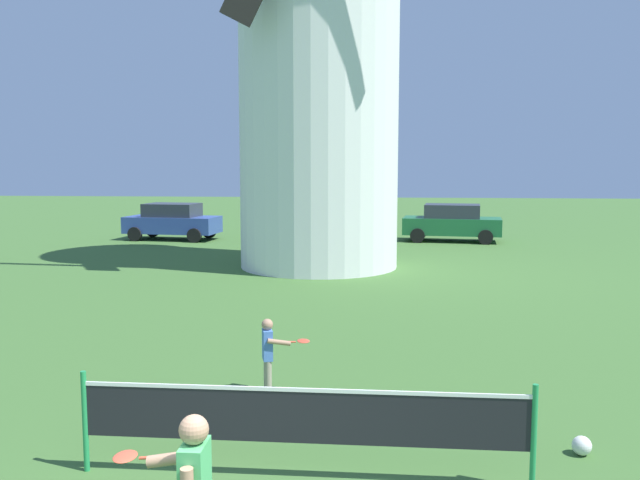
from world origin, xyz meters
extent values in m
cylinder|color=white|center=(-0.71, 16.94, 6.00)|extent=(4.94, 4.94, 12.00)
cylinder|color=#238E4C|center=(-1.89, 2.49, 0.55)|extent=(0.06, 0.06, 1.10)
cylinder|color=#238E4C|center=(2.79, 2.49, 0.55)|extent=(0.06, 0.06, 1.10)
cube|color=black|center=(0.45, 2.49, 0.68)|extent=(4.63, 0.01, 0.55)
cube|color=white|center=(0.45, 2.49, 0.97)|extent=(4.63, 0.02, 0.04)
sphere|color=tan|center=(-0.11, 0.48, 1.35)|extent=(0.22, 0.22, 0.22)
cylinder|color=tan|center=(-0.31, 0.66, 1.04)|extent=(0.45, 0.10, 0.17)
cylinder|color=#D84C33|center=(-0.49, 0.66, 1.04)|extent=(0.22, 0.03, 0.04)
ellipsoid|color=#D84C33|center=(-0.71, 0.65, 1.04)|extent=(0.18, 0.24, 0.03)
cylinder|color=#9E937F|center=(-0.38, 5.16, 0.24)|extent=(0.10, 0.10, 0.49)
cylinder|color=#9E937F|center=(-0.34, 5.03, 0.24)|extent=(0.10, 0.10, 0.49)
cube|color=#4C7AD1|center=(-0.36, 5.09, 0.71)|extent=(0.19, 0.27, 0.44)
sphere|color=tan|center=(-0.36, 5.09, 1.00)|extent=(0.16, 0.16, 0.16)
cylinder|color=tan|center=(-0.40, 5.24, 0.69)|extent=(0.07, 0.07, 0.33)
cylinder|color=tan|center=(-0.18, 5.00, 0.77)|extent=(0.34, 0.16, 0.13)
cylinder|color=#D84C33|center=(-0.05, 5.04, 0.77)|extent=(0.22, 0.09, 0.04)
ellipsoid|color=#D84C33|center=(0.16, 5.10, 0.77)|extent=(0.24, 0.28, 0.03)
sphere|color=silver|center=(3.53, 3.37, 0.11)|extent=(0.22, 0.22, 0.22)
cube|color=#334C99|center=(-7.66, 23.81, 0.65)|extent=(4.09, 2.13, 0.70)
cube|color=#2D333D|center=(-7.66, 23.81, 1.28)|extent=(2.35, 1.74, 0.56)
cylinder|color=black|center=(-6.24, 24.50, 0.30)|extent=(0.62, 0.25, 0.60)
cylinder|color=black|center=(-6.43, 22.81, 0.30)|extent=(0.62, 0.25, 0.60)
cylinder|color=black|center=(-8.89, 24.80, 0.30)|extent=(0.62, 0.25, 0.60)
cylinder|color=black|center=(-9.08, 23.11, 0.30)|extent=(0.62, 0.25, 0.60)
cube|color=#999919|center=(-1.68, 23.84, 0.65)|extent=(4.22, 2.03, 0.70)
cube|color=#2D333D|center=(-1.68, 23.84, 1.28)|extent=(2.41, 1.68, 0.56)
cylinder|color=black|center=(-0.22, 24.58, 0.30)|extent=(0.61, 0.23, 0.60)
cylinder|color=black|center=(-0.36, 22.88, 0.30)|extent=(0.61, 0.23, 0.60)
cylinder|color=black|center=(-2.99, 24.80, 0.30)|extent=(0.61, 0.23, 0.60)
cylinder|color=black|center=(-3.13, 23.11, 0.30)|extent=(0.61, 0.23, 0.60)
cube|color=#1E6638|center=(4.24, 24.25, 0.65)|extent=(4.20, 2.20, 0.70)
cube|color=#2D333D|center=(4.24, 24.25, 1.28)|extent=(2.42, 1.77, 0.56)
cylinder|color=black|center=(5.70, 24.92, 0.30)|extent=(0.62, 0.26, 0.60)
cylinder|color=black|center=(5.48, 23.24, 0.30)|extent=(0.62, 0.26, 0.60)
cylinder|color=black|center=(2.99, 25.27, 0.30)|extent=(0.62, 0.26, 0.60)
cylinder|color=black|center=(2.77, 23.58, 0.30)|extent=(0.62, 0.26, 0.60)
camera|label=1|loc=(1.23, -4.11, 3.29)|focal=37.56mm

